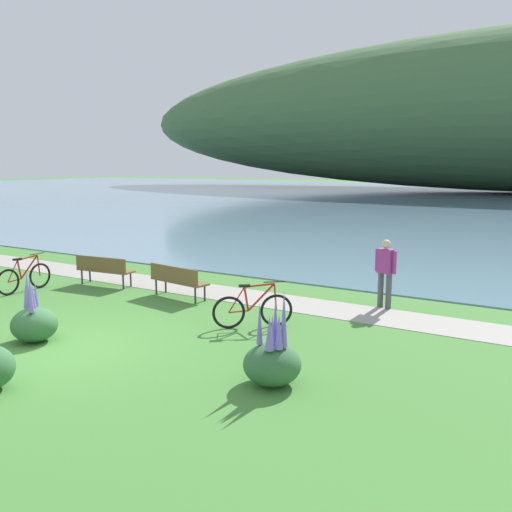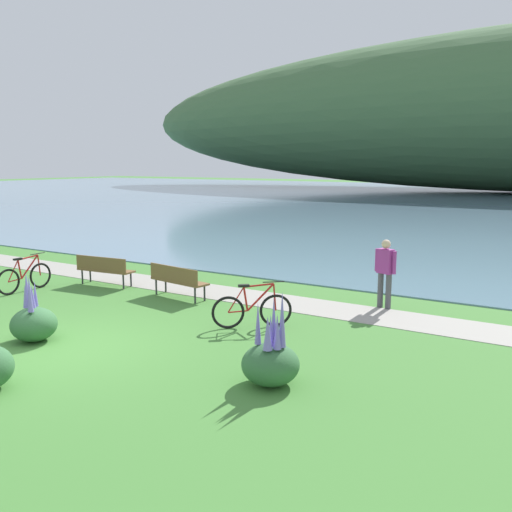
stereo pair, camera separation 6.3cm
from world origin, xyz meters
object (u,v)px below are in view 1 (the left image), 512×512
at_px(park_bench_further_along, 104,268).
at_px(person_at_shoreline, 385,269).
at_px(bicycle_leaning_near_bench, 24,277).
at_px(bicycle_beside_path, 253,310).
at_px(park_bench_near_camera, 177,279).

xyz_separation_m(park_bench_further_along, person_at_shoreline, (7.78, 1.84, 0.46)).
bearing_deg(park_bench_further_along, bicycle_leaning_near_bench, -129.29).
relative_size(bicycle_leaning_near_bench, bicycle_beside_path, 1.29).
height_order(park_bench_further_along, bicycle_beside_path, bicycle_beside_path).
height_order(bicycle_leaning_near_bench, person_at_shoreline, person_at_shoreline).
distance_m(park_bench_near_camera, park_bench_further_along, 2.78).
bearing_deg(person_at_shoreline, bicycle_beside_path, -121.47).
height_order(park_bench_near_camera, bicycle_beside_path, bicycle_beside_path).
bearing_deg(bicycle_beside_path, park_bench_further_along, 168.01).
distance_m(park_bench_near_camera, bicycle_leaning_near_bench, 4.44).
bearing_deg(bicycle_beside_path, bicycle_leaning_near_bench, -176.76).
xyz_separation_m(park_bench_near_camera, bicycle_leaning_near_bench, (-4.14, -1.62, -0.12)).
xyz_separation_m(park_bench_near_camera, person_at_shoreline, (5.00, 1.89, 0.46)).
distance_m(bicycle_leaning_near_bench, bicycle_beside_path, 7.26).
relative_size(park_bench_near_camera, person_at_shoreline, 1.08).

